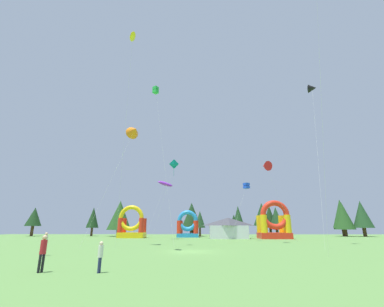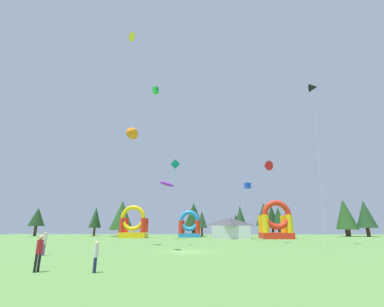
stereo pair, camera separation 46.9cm
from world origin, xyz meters
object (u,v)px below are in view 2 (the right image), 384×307
(kite_blue_box, at_px, (248,186))
(kite_teal_diamond, at_px, (175,165))
(inflatable_red_slide, at_px, (134,226))
(kite_yellow_parafoil, at_px, (132,38))
(kite_black_delta, at_px, (313,88))
(inflatable_orange_dome, at_px, (189,227))
(kite_purple_parafoil, at_px, (167,184))
(person_midfield, at_px, (45,242))
(kite_orange_delta, at_px, (134,131))
(festival_tent, at_px, (230,228))
(kite_green_box, at_px, (156,91))
(person_far_side, at_px, (39,250))
(inflatable_blue_arch, at_px, (276,225))
(person_left_edge, at_px, (96,254))
(kite_red_delta, at_px, (266,166))

(kite_blue_box, xyz_separation_m, kite_teal_diamond, (-13.50, 1.54, 4.38))
(kite_teal_diamond, bearing_deg, inflatable_red_slide, 139.05)
(kite_yellow_parafoil, relative_size, kite_black_delta, 1.02)
(kite_blue_box, relative_size, inflatable_orange_dome, 1.69)
(kite_purple_parafoil, bearing_deg, person_midfield, -101.62)
(kite_orange_delta, height_order, festival_tent, kite_orange_delta)
(person_midfield, xyz_separation_m, inflatable_red_slide, (-1.75, 35.19, 1.32))
(kite_green_box, bearing_deg, person_far_side, -97.19)
(inflatable_blue_arch, bearing_deg, person_midfield, -130.97)
(kite_blue_box, height_order, inflatable_red_slide, kite_blue_box)
(kite_black_delta, height_order, inflatable_blue_arch, kite_black_delta)
(kite_yellow_parafoil, height_order, kite_blue_box, kite_yellow_parafoil)
(kite_teal_diamond, height_order, person_midfield, kite_teal_diamond)
(kite_blue_box, bearing_deg, kite_green_box, -133.75)
(person_left_edge, bearing_deg, festival_tent, 169.18)
(kite_red_delta, xyz_separation_m, inflatable_red_slide, (-24.93, 17.49, -9.05))
(inflatable_orange_dome, bearing_deg, inflatable_blue_arch, -22.30)
(kite_orange_delta, relative_size, festival_tent, 2.12)
(kite_teal_diamond, bearing_deg, kite_orange_delta, -104.51)
(inflatable_blue_arch, bearing_deg, kite_purple_parafoil, -173.04)
(kite_orange_delta, bearing_deg, person_far_side, -87.93)
(kite_teal_diamond, xyz_separation_m, inflatable_blue_arch, (19.78, 5.04, -11.19))
(kite_red_delta, bearing_deg, kite_orange_delta, -161.20)
(kite_blue_box, xyz_separation_m, kite_purple_parafoil, (-15.39, 3.93, 1.05))
(person_left_edge, distance_m, inflatable_red_slide, 44.25)
(kite_yellow_parafoil, relative_size, festival_tent, 3.11)
(person_left_edge, relative_size, inflatable_orange_dome, 0.26)
(kite_blue_box, relative_size, inflatable_blue_arch, 1.35)
(person_far_side, xyz_separation_m, festival_tent, (14.10, 40.46, 0.94))
(inflatable_red_slide, bearing_deg, festival_tent, -7.71)
(kite_black_delta, relative_size, person_far_side, 12.43)
(kite_purple_parafoil, xyz_separation_m, person_far_side, (-1.49, -37.24, -9.44))
(person_midfield, distance_m, inflatable_orange_dome, 40.36)
(kite_purple_parafoil, distance_m, kite_orange_delta, 18.77)
(kite_purple_parafoil, xyz_separation_m, kite_black_delta, (23.79, -16.26, 11.68))
(kite_yellow_parafoil, bearing_deg, inflatable_orange_dome, 82.65)
(kite_teal_diamond, relative_size, festival_tent, 1.94)
(kite_black_delta, distance_m, person_far_side, 39.06)
(kite_yellow_parafoil, relative_size, person_far_side, 12.65)
(kite_blue_box, height_order, inflatable_blue_arch, kite_blue_box)
(kite_black_delta, height_order, inflatable_orange_dome, kite_black_delta)
(kite_orange_delta, bearing_deg, kite_black_delta, 4.07)
(kite_black_delta, distance_m, festival_tent, 30.19)
(person_left_edge, xyz_separation_m, inflatable_blue_arch, (20.08, 39.89, 1.77))
(inflatable_red_slide, bearing_deg, person_far_side, -81.75)
(inflatable_orange_dome, bearing_deg, kite_green_box, -96.51)
(kite_yellow_parafoil, relative_size, inflatable_blue_arch, 3.16)
(kite_yellow_parafoil, bearing_deg, inflatable_blue_arch, 53.04)
(kite_purple_parafoil, bearing_deg, kite_yellow_parafoil, -91.38)
(inflatable_blue_arch, bearing_deg, kite_blue_box, -133.65)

